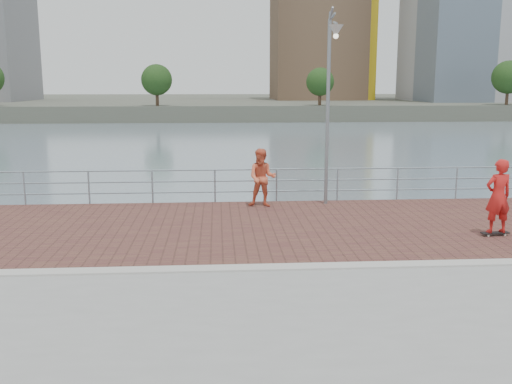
{
  "coord_description": "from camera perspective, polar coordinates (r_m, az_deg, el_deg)",
  "views": [
    {
      "loc": [
        -0.92,
        -11.61,
        3.91
      ],
      "look_at": [
        0.0,
        2.0,
        1.3
      ],
      "focal_mm": 40.0,
      "sensor_mm": 36.0,
      "label": 1
    }
  ],
  "objects": [
    {
      "name": "skateboarder",
      "position": [
        15.86,
        23.06,
        -0.38
      ],
      "size": [
        0.74,
        0.53,
        1.92
      ],
      "primitive_type": "imported",
      "rotation": [
        0.0,
        0.0,
        3.25
      ],
      "color": "red",
      "rests_on": "skateboard"
    },
    {
      "name": "skateboard",
      "position": [
        16.07,
        22.8,
        -3.8
      ],
      "size": [
        0.76,
        0.27,
        0.09
      ],
      "rotation": [
        0.0,
        0.0,
        0.11
      ],
      "color": "black",
      "rests_on": "brick_lane"
    },
    {
      "name": "curb",
      "position": [
        12.28,
        0.64,
        -7.6
      ],
      "size": [
        40.0,
        0.4,
        0.06
      ],
      "primitive_type": "cube",
      "color": "#B7B5AD",
      "rests_on": "seawall"
    },
    {
      "name": "shoreline_trees",
      "position": [
        88.63,
        -2.64,
        11.23
      ],
      "size": [
        144.77,
        5.19,
        6.92
      ],
      "color": "#473323",
      "rests_on": "far_shore"
    },
    {
      "name": "brick_lane",
      "position": [
        15.73,
        -0.39,
        -3.52
      ],
      "size": [
        40.0,
        6.8,
        0.02
      ],
      "primitive_type": "cube",
      "color": "brown",
      "rests_on": "seawall"
    },
    {
      "name": "street_lamp",
      "position": [
        18.03,
        7.54,
        11.63
      ],
      "size": [
        0.43,
        1.25,
        5.89
      ],
      "color": "gray",
      "rests_on": "brick_lane"
    },
    {
      "name": "far_shore",
      "position": [
        134.19,
        -3.52,
        8.83
      ],
      "size": [
        320.0,
        95.0,
        2.5
      ],
      "primitive_type": "cube",
      "color": "#4C5142",
      "rests_on": "ground"
    },
    {
      "name": "guardrail",
      "position": [
        18.91,
        -1.02,
        1.03
      ],
      "size": [
        39.06,
        0.06,
        1.13
      ],
      "color": "#8C9EA8",
      "rests_on": "brick_lane"
    },
    {
      "name": "bystander",
      "position": [
        18.12,
        0.62,
        1.43
      ],
      "size": [
        1.02,
        0.86,
        1.86
      ],
      "primitive_type": "imported",
      "rotation": [
        0.0,
        0.0,
        -0.19
      ],
      "color": "#EA6944",
      "rests_on": "brick_lane"
    },
    {
      "name": "water",
      "position": [
        13.06,
        0.62,
        -16.07
      ],
      "size": [
        400.0,
        400.0,
        0.0
      ],
      "primitive_type": "plane",
      "color": "slate",
      "rests_on": "ground"
    }
  ]
}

